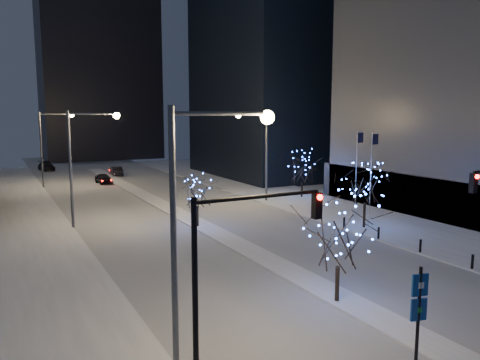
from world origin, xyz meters
TOP-DOWN VIEW (x-y plane):
  - ground at (0.00, 0.00)m, footprint 160.00×160.00m
  - road at (0.00, 35.00)m, footprint 20.00×130.00m
  - median at (0.00, 30.00)m, footprint 2.00×80.00m
  - east_sidewalk at (15.00, 20.00)m, footprint 10.00×90.00m
  - west_sidewalk at (-14.00, 20.00)m, footprint 8.00×90.00m
  - horizon_block at (6.00, 92.00)m, footprint 24.00×14.00m
  - street_lamp_w_near at (-8.94, 2.00)m, footprint 4.40×0.56m
  - street_lamp_w_mid at (-8.94, 27.00)m, footprint 4.40×0.56m
  - street_lamp_w_far at (-8.94, 52.00)m, footprint 4.40×0.56m
  - street_lamp_east at (10.08, 30.00)m, footprint 3.90×0.56m
  - traffic_signal_west at (-8.44, -0.00)m, footprint 5.26×0.43m
  - flagpoles at (13.37, 17.25)m, footprint 1.35×2.60m
  - bollards at (10.20, 10.00)m, footprint 0.16×12.16m
  - car_near at (-2.11, 52.30)m, footprint 1.96×4.26m
  - car_mid at (1.50, 60.25)m, footprint 1.83×4.50m
  - car_far at (-7.57, 72.65)m, footprint 2.52×5.43m
  - holiday_tree_median_near at (-0.50, 4.01)m, footprint 5.76×5.76m
  - holiday_tree_median_far at (-0.50, 22.40)m, footprint 4.02×4.02m
  - holiday_tree_plaza_near at (11.83, 15.36)m, footprint 5.35×5.35m
  - holiday_tree_plaza_far at (15.81, 29.97)m, footprint 5.99×5.99m
  - wayfinding_sign at (-1.48, -1.97)m, footprint 0.69×0.24m

SIDE VIEW (x-z plane):
  - ground at x=0.00m, z-range 0.00..0.00m
  - road at x=0.00m, z-range 0.00..0.02m
  - median at x=0.00m, z-range 0.00..0.15m
  - east_sidewalk at x=15.00m, z-range 0.00..0.15m
  - west_sidewalk at x=-14.00m, z-range 0.00..0.15m
  - bollards at x=10.20m, z-range 0.15..1.05m
  - car_near at x=-2.11m, z-range 0.00..1.41m
  - car_mid at x=1.50m, z-range 0.00..1.45m
  - car_far at x=-7.57m, z-range 0.00..1.54m
  - wayfinding_sign at x=-1.48m, z-range 0.44..4.32m
  - holiday_tree_median_far at x=-0.50m, z-range 0.90..5.27m
  - holiday_tree_plaza_far at x=15.81m, z-range 0.81..6.22m
  - holiday_tree_median_near at x=-0.50m, z-range 0.89..6.48m
  - holiday_tree_plaza_near at x=11.83m, z-range 1.04..6.57m
  - traffic_signal_west at x=-8.44m, z-range 1.26..8.26m
  - flagpoles at x=13.37m, z-range 0.80..8.80m
  - street_lamp_east at x=10.08m, z-range 1.45..11.45m
  - street_lamp_w_near at x=-8.94m, z-range 1.50..11.50m
  - street_lamp_w_mid at x=-8.94m, z-range 1.50..11.50m
  - street_lamp_w_far at x=-8.94m, z-range 1.50..11.50m
  - horizon_block at x=6.00m, z-range 0.00..42.00m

